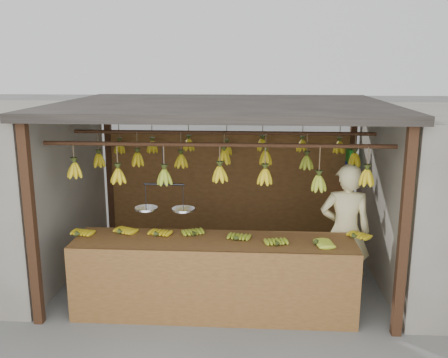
{
  "coord_description": "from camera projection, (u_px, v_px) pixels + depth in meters",
  "views": [
    {
      "loc": [
        0.44,
        -6.54,
        2.9
      ],
      "look_at": [
        0.0,
        0.3,
        1.3
      ],
      "focal_mm": 40.0,
      "sensor_mm": 36.0,
      "label": 1
    }
  ],
  "objects": [
    {
      "name": "balance_scale",
      "position": [
        165.0,
        205.0,
        5.82
      ],
      "size": [
        0.7,
        0.26,
        0.78
      ],
      "color": "black",
      "rests_on": "ground"
    },
    {
      "name": "hanging_bananas",
      "position": [
        223.0,
        160.0,
        6.67
      ],
      "size": [
        3.59,
        2.24,
        0.38
      ],
      "color": "gold",
      "rests_on": "ground"
    },
    {
      "name": "ground",
      "position": [
        223.0,
        273.0,
        7.05
      ],
      "size": [
        80.0,
        80.0,
        0.0
      ],
      "primitive_type": "plane",
      "color": "#5B5B57"
    },
    {
      "name": "bag_bundles",
      "position": [
        349.0,
        183.0,
        8.01
      ],
      "size": [
        0.08,
        0.26,
        1.15
      ],
      "color": "#199926",
      "rests_on": "ground"
    },
    {
      "name": "counter",
      "position": [
        213.0,
        260.0,
        5.7
      ],
      "size": [
        3.5,
        0.75,
        0.96
      ],
      "color": "brown",
      "rests_on": "ground"
    },
    {
      "name": "vendor",
      "position": [
        345.0,
        232.0,
        6.19
      ],
      "size": [
        0.65,
        0.44,
        1.72
      ],
      "primitive_type": "imported",
      "rotation": [
        0.0,
        0.0,
        3.09
      ],
      "color": "beige",
      "rests_on": "ground"
    },
    {
      "name": "stall",
      "position": [
        224.0,
        131.0,
        6.92
      ],
      "size": [
        4.3,
        3.3,
        2.4
      ],
      "color": "black",
      "rests_on": "ground"
    }
  ]
}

